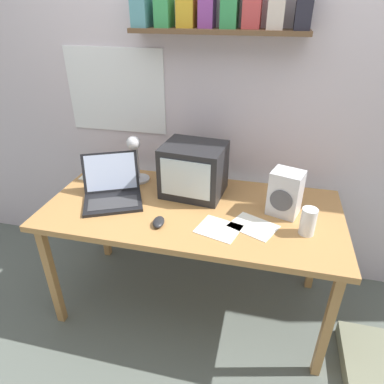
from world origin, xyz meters
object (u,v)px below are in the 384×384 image
(corner_desk, at_px, (192,216))
(juice_glass, at_px, (308,223))
(space_heater, at_px, (285,193))
(loose_paper_near_laptop, at_px, (219,229))
(computer_mouse, at_px, (159,222))
(printed_handout, at_px, (253,226))
(crt_monitor, at_px, (194,170))
(desk_lamp, at_px, (135,155))
(floor_cushion, at_px, (381,363))
(laptop, at_px, (112,189))
(loose_paper_near_monitor, at_px, (104,176))

(corner_desk, xyz_separation_m, juice_glass, (0.62, -0.11, 0.12))
(space_heater, bearing_deg, loose_paper_near_laptop, -125.88)
(corner_desk, distance_m, space_heater, 0.54)
(space_heater, xyz_separation_m, computer_mouse, (-0.64, -0.27, -0.11))
(corner_desk, xyz_separation_m, space_heater, (0.51, 0.06, 0.19))
(loose_paper_near_laptop, bearing_deg, printed_handout, 20.53)
(crt_monitor, xyz_separation_m, loose_paper_near_laptop, (0.21, -0.35, -0.15))
(desk_lamp, distance_m, floor_cushion, 1.84)
(crt_monitor, distance_m, floor_cushion, 1.50)
(juice_glass, xyz_separation_m, computer_mouse, (-0.75, -0.10, -0.05))
(corner_desk, relative_size, desk_lamp, 5.22)
(laptop, xyz_separation_m, desk_lamp, (0.07, 0.23, 0.13))
(juice_glass, distance_m, floor_cushion, 0.93)
(juice_glass, bearing_deg, space_heater, 124.72)
(computer_mouse, bearing_deg, juice_glass, 7.54)
(printed_handout, distance_m, floor_cushion, 1.06)
(loose_paper_near_monitor, xyz_separation_m, floor_cushion, (1.80, -0.48, -0.71))
(loose_paper_near_monitor, bearing_deg, crt_monitor, -6.70)
(space_heater, bearing_deg, corner_desk, -155.58)
(laptop, bearing_deg, space_heater, -21.07)
(juice_glass, bearing_deg, printed_handout, -179.44)
(laptop, bearing_deg, desk_lamp, 47.94)
(computer_mouse, relative_size, floor_cushion, 0.27)
(printed_handout, bearing_deg, desk_lamp, 156.91)
(juice_glass, relative_size, loose_paper_near_monitor, 0.50)
(space_heater, height_order, computer_mouse, space_heater)
(loose_paper_near_monitor, distance_m, loose_paper_near_laptop, 0.95)
(printed_handout, bearing_deg, corner_desk, 162.61)
(space_heater, xyz_separation_m, floor_cushion, (0.62, -0.29, -0.84))
(crt_monitor, relative_size, juice_glass, 2.65)
(space_heater, height_order, loose_paper_near_monitor, space_heater)
(crt_monitor, height_order, laptop, crt_monitor)
(corner_desk, distance_m, printed_handout, 0.38)
(printed_handout, height_order, floor_cushion, printed_handout)
(space_heater, height_order, floor_cushion, space_heater)
(corner_desk, distance_m, juice_glass, 0.64)
(crt_monitor, distance_m, loose_paper_near_laptop, 0.44)
(desk_lamp, relative_size, loose_paper_near_monitor, 1.12)
(laptop, distance_m, computer_mouse, 0.41)
(floor_cushion, bearing_deg, desk_lamp, 163.80)
(loose_paper_near_monitor, bearing_deg, space_heater, -9.00)
(crt_monitor, height_order, floor_cushion, crt_monitor)
(juice_glass, bearing_deg, laptop, 174.85)
(crt_monitor, relative_size, space_heater, 1.51)
(loose_paper_near_laptop, bearing_deg, loose_paper_near_monitor, 153.60)
(computer_mouse, height_order, loose_paper_near_laptop, computer_mouse)
(crt_monitor, relative_size, loose_paper_near_monitor, 1.33)
(computer_mouse, xyz_separation_m, loose_paper_near_monitor, (-0.54, 0.46, -0.01))
(space_heater, bearing_deg, crt_monitor, -174.13)
(corner_desk, height_order, loose_paper_near_laptop, loose_paper_near_laptop)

